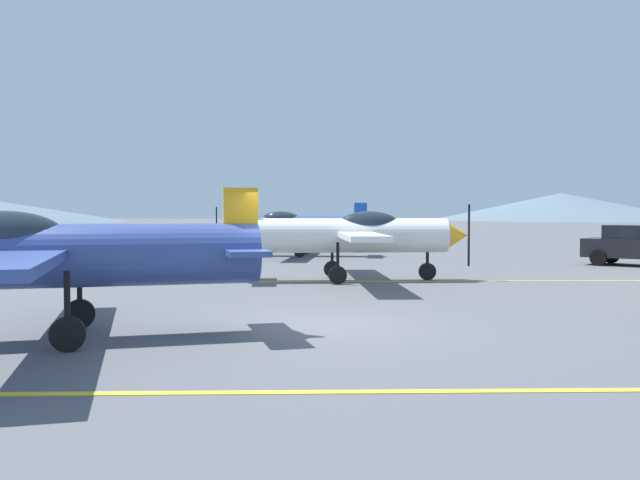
{
  "coord_description": "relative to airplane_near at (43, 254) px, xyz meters",
  "views": [
    {
      "loc": [
        -0.25,
        -12.8,
        2.15
      ],
      "look_at": [
        0.32,
        10.0,
        1.2
      ],
      "focal_mm": 38.2,
      "sensor_mm": 36.0,
      "label": 1
    }
  ],
  "objects": [
    {
      "name": "hill_centerleft",
      "position": [
        68.84,
        156.98,
        1.93
      ],
      "size": [
        64.46,
        64.46,
        6.77
      ],
      "primitive_type": "cone",
      "color": "slate",
      "rests_on": "ground_plane"
    },
    {
      "name": "airplane_far",
      "position": [
        3.81,
        21.63,
        0.0
      ],
      "size": [
        7.52,
        8.63,
        2.58
      ],
      "color": "#33478C",
      "rests_on": "ground_plane"
    },
    {
      "name": "apron_line_near",
      "position": [
        4.58,
        -3.38,
        -1.45
      ],
      "size": [
        80.0,
        0.16,
        0.01
      ],
      "primitive_type": "cube",
      "color": "yellow",
      "rests_on": "ground_plane"
    },
    {
      "name": "apron_line_far",
      "position": [
        4.58,
        9.44,
        -1.45
      ],
      "size": [
        80.0,
        0.16,
        0.01
      ],
      "primitive_type": "cube",
      "color": "yellow",
      "rests_on": "ground_plane"
    },
    {
      "name": "airplane_near",
      "position": [
        0.0,
        0.0,
        0.0
      ],
      "size": [
        7.55,
        8.58,
        2.58
      ],
      "color": "#33478C",
      "rests_on": "ground_plane"
    },
    {
      "name": "ground_plane",
      "position": [
        4.58,
        1.41,
        -1.45
      ],
      "size": [
        400.0,
        400.0,
        0.0
      ],
      "primitive_type": "plane",
      "color": "#54565B"
    },
    {
      "name": "airplane_mid",
      "position": [
        5.8,
        9.73,
        0.0
      ],
      "size": [
        7.46,
        8.6,
        2.58
      ],
      "color": "white",
      "rests_on": "ground_plane"
    }
  ]
}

